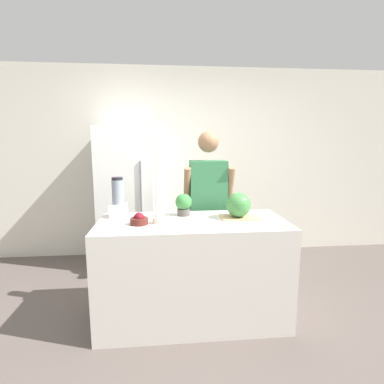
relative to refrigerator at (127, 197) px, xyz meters
name	(u,v)px	position (x,y,z in m)	size (l,w,h in m)	color
ground_plane	(197,343)	(0.72, -1.71, -0.89)	(14.00, 14.00, 0.00)	#564C47
wall_back	(181,163)	(0.72, 0.37, 0.41)	(8.00, 0.06, 2.60)	silver
counter_island	(192,270)	(0.72, -1.34, -0.43)	(1.65, 0.75, 0.91)	beige
refrigerator	(127,197)	(0.00, 0.00, 0.00)	(0.69, 0.66, 1.78)	white
person	(208,208)	(0.95, -0.71, -0.01)	(0.53, 0.27, 1.71)	gray
cutting_board	(240,217)	(1.16, -1.28, 0.03)	(0.36, 0.23, 0.01)	tan
watermelon	(238,205)	(1.14, -1.29, 0.15)	(0.22, 0.22, 0.22)	#3D7F3D
bowl_cherries	(139,220)	(0.26, -1.40, 0.06)	(0.15, 0.15, 0.10)	#511E19
bowl_cream	(159,219)	(0.43, -1.38, 0.06)	(0.12, 0.12, 0.09)	beige
blender	(118,201)	(0.05, -1.13, 0.17)	(0.15, 0.15, 0.37)	silver
potted_plant	(184,204)	(0.65, -1.13, 0.13)	(0.15, 0.15, 0.21)	#514C47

